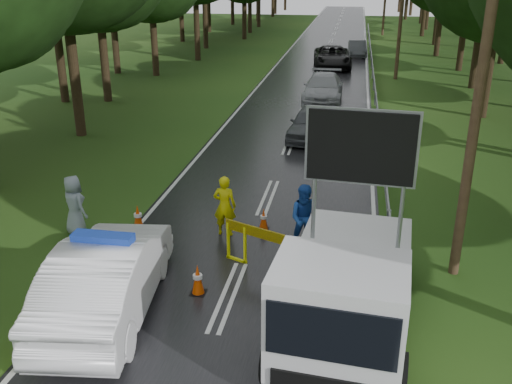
% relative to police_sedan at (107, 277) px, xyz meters
% --- Properties ---
extents(ground, '(160.00, 160.00, 0.00)m').
position_rel_police_sedan_xyz_m(ground, '(2.38, 1.04, -0.86)').
color(ground, '#1A4212').
rests_on(ground, ground).
extents(road, '(7.00, 140.00, 0.02)m').
position_rel_police_sedan_xyz_m(road, '(2.38, 31.04, -0.85)').
color(road, black).
rests_on(road, ground).
extents(guardrail, '(0.12, 60.06, 0.70)m').
position_rel_police_sedan_xyz_m(guardrail, '(6.08, 30.71, -0.31)').
color(guardrail, gray).
rests_on(guardrail, ground).
extents(utility_pole_near, '(1.40, 0.24, 10.00)m').
position_rel_police_sedan_xyz_m(utility_pole_near, '(7.58, 3.04, 4.21)').
color(utility_pole_near, '#3F2C1D').
rests_on(utility_pole_near, ground).
extents(police_sedan, '(2.42, 5.37, 1.88)m').
position_rel_police_sedan_xyz_m(police_sedan, '(0.00, 0.00, 0.00)').
color(police_sedan, white).
rests_on(police_sedan, ground).
extents(work_truck, '(2.87, 5.65, 4.35)m').
position_rel_police_sedan_xyz_m(work_truck, '(4.99, -0.12, 0.32)').
color(work_truck, gray).
rests_on(work_truck, ground).
extents(barrier, '(2.47, 1.12, 1.11)m').
position_rel_police_sedan_xyz_m(barrier, '(3.18, 2.29, -0.02)').
color(barrier, '#F1F70D').
rests_on(barrier, ground).
extents(officer, '(0.64, 0.42, 1.74)m').
position_rel_police_sedan_xyz_m(officer, '(1.61, 4.16, 0.01)').
color(officer, '#D1CE0B').
rests_on(officer, ground).
extents(civilian, '(0.90, 0.71, 1.81)m').
position_rel_police_sedan_xyz_m(civilian, '(3.88, 3.63, 0.05)').
color(civilian, '#1947A8').
rests_on(civilian, ground).
extents(bystander_right, '(0.99, 0.90, 1.71)m').
position_rel_police_sedan_xyz_m(bystander_right, '(-2.49, 3.54, -0.01)').
color(bystander_right, gray).
rests_on(bystander_right, ground).
extents(queue_car_first, '(2.06, 4.18, 1.37)m').
position_rel_police_sedan_xyz_m(queue_car_first, '(3.18, 14.10, -0.17)').
color(queue_car_first, '#45494D').
rests_on(queue_car_first, ground).
extents(queue_car_second, '(2.09, 5.09, 1.47)m').
position_rel_police_sedan_xyz_m(queue_car_second, '(3.25, 21.50, -0.12)').
color(queue_car_second, '#9FA1A6').
rests_on(queue_car_second, ground).
extents(queue_car_third, '(3.08, 5.83, 1.56)m').
position_rel_police_sedan_xyz_m(queue_car_third, '(3.20, 32.84, -0.08)').
color(queue_car_third, black).
rests_on(queue_car_third, ground).
extents(queue_car_fourth, '(1.61, 3.95, 1.27)m').
position_rel_police_sedan_xyz_m(queue_car_fourth, '(4.98, 38.84, -0.22)').
color(queue_car_fourth, '#3E4145').
rests_on(queue_car_fourth, ground).
extents(cone_near_left, '(0.35, 0.35, 0.73)m').
position_rel_police_sedan_xyz_m(cone_near_left, '(-1.12, -1.32, -0.50)').
color(cone_near_left, black).
rests_on(cone_near_left, ground).
extents(cone_center, '(0.35, 0.35, 0.75)m').
position_rel_police_sedan_xyz_m(cone_center, '(1.68, 1.04, -0.50)').
color(cone_center, black).
rests_on(cone_center, ground).
extents(cone_far, '(0.31, 0.31, 0.66)m').
position_rel_police_sedan_xyz_m(cone_far, '(2.62, 4.65, -0.54)').
color(cone_far, black).
rests_on(cone_far, ground).
extents(cone_left_mid, '(0.36, 0.36, 0.77)m').
position_rel_police_sedan_xyz_m(cone_left_mid, '(-0.88, 4.04, -0.49)').
color(cone_left_mid, black).
rests_on(cone_left_mid, ground).
extents(cone_right, '(0.38, 0.38, 0.81)m').
position_rel_police_sedan_xyz_m(cone_right, '(5.88, 3.35, -0.47)').
color(cone_right, black).
rests_on(cone_right, ground).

